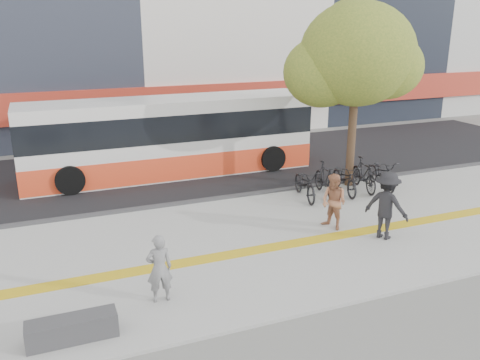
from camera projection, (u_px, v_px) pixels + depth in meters
name	position (u px, v px, depth m)	size (l,w,h in m)	color
ground	(192.00, 286.00, 11.20)	(120.00, 120.00, 0.00)	slate
sidewalk	(174.00, 257.00, 12.51)	(40.00, 7.00, 0.08)	gray
tactile_strip	(180.00, 264.00, 12.06)	(40.00, 0.45, 0.01)	gold
street	(124.00, 175.00, 19.15)	(40.00, 8.00, 0.06)	black
curb	(145.00, 209.00, 15.60)	(40.00, 0.25, 0.14)	#343436
bench	(72.00, 329.00, 9.12)	(1.60, 0.45, 0.45)	#343436
street_tree	(354.00, 56.00, 16.66)	(4.40, 3.80, 6.31)	#3E2C1C
bus	(170.00, 139.00, 18.91)	(10.74, 2.55, 2.86)	silver
bicycle_row	(345.00, 178.00, 16.88)	(4.01, 2.02, 1.13)	black
seated_woman	(159.00, 268.00, 10.26)	(0.54, 0.35, 1.47)	black
pedestrian_tan	(334.00, 202.00, 13.89)	(0.76, 0.59, 1.57)	#A36949
pedestrian_dark	(387.00, 205.00, 13.26)	(1.18, 0.68, 1.83)	black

